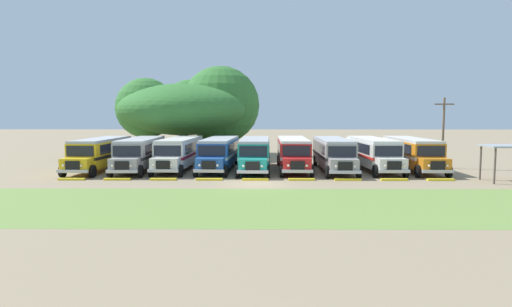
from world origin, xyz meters
TOP-DOWN VIEW (x-y plane):
  - ground_plane at (0.00, 0.00)m, footprint 220.00×220.00m
  - foreground_grass_strip at (0.00, -7.31)m, footprint 80.00×10.13m
  - parked_bus_slot_0 at (-13.96, 7.64)m, footprint 2.82×10.86m
  - parked_bus_slot_1 at (-10.38, 7.58)m, footprint 2.92×10.87m
  - parked_bus_slot_2 at (-6.94, 7.99)m, footprint 3.04×10.89m
  - parked_bus_slot_3 at (-3.32, 7.92)m, footprint 3.16×10.90m
  - parked_bus_slot_4 at (-0.12, 7.48)m, footprint 2.83×10.86m
  - parked_bus_slot_5 at (3.31, 7.84)m, footprint 2.80×10.85m
  - parked_bus_slot_6 at (6.87, 7.37)m, footprint 2.77×10.85m
  - parked_bus_slot_7 at (10.46, 7.82)m, footprint 2.99×10.88m
  - parked_bus_slot_8 at (13.99, 7.86)m, footprint 2.69×10.84m
  - curb_wheelstop_0 at (-13.95, 1.44)m, footprint 2.00×0.36m
  - curb_wheelstop_1 at (-10.46, 1.44)m, footprint 2.00×0.36m
  - curb_wheelstop_2 at (-6.97, 1.44)m, footprint 2.00×0.36m
  - curb_wheelstop_3 at (-3.49, 1.44)m, footprint 2.00×0.36m
  - curb_wheelstop_4 at (0.00, 1.44)m, footprint 2.00×0.36m
  - curb_wheelstop_5 at (3.49, 1.44)m, footprint 2.00×0.36m
  - curb_wheelstop_6 at (6.97, 1.44)m, footprint 2.00×0.36m
  - curb_wheelstop_7 at (10.46, 1.44)m, footprint 2.00×0.36m
  - curb_wheelstop_8 at (13.95, 1.44)m, footprint 2.00×0.36m
  - broad_shade_tree at (-7.97, 21.01)m, footprint 16.52×16.47m
  - utility_pole at (17.22, 9.04)m, footprint 1.80×0.20m
  - waiting_shelter at (18.63, 0.96)m, footprint 3.60×2.60m

SIDE VIEW (x-z plane):
  - ground_plane at x=0.00m, z-range 0.00..0.00m
  - foreground_grass_strip at x=0.00m, z-range 0.00..0.01m
  - curb_wheelstop_0 at x=-13.95m, z-range 0.00..0.15m
  - curb_wheelstop_1 at x=-10.46m, z-range 0.00..0.15m
  - curb_wheelstop_2 at x=-6.97m, z-range 0.00..0.15m
  - curb_wheelstop_3 at x=-3.49m, z-range 0.00..0.15m
  - curb_wheelstop_4 at x=0.00m, z-range 0.00..0.15m
  - curb_wheelstop_5 at x=3.49m, z-range 0.00..0.15m
  - curb_wheelstop_6 at x=6.97m, z-range 0.00..0.15m
  - curb_wheelstop_7 at x=10.46m, z-range 0.00..0.15m
  - curb_wheelstop_8 at x=13.95m, z-range 0.00..0.15m
  - parked_bus_slot_0 at x=-13.96m, z-range 0.17..2.99m
  - parked_bus_slot_1 at x=-10.38m, z-range 0.17..2.99m
  - parked_bus_slot_2 at x=-6.94m, z-range 0.17..2.99m
  - parked_bus_slot_3 at x=-3.32m, z-range 0.17..2.99m
  - parked_bus_slot_4 at x=-0.12m, z-range 0.17..2.99m
  - parked_bus_slot_5 at x=3.31m, z-range 0.17..2.99m
  - parked_bus_slot_6 at x=6.87m, z-range 0.17..2.99m
  - parked_bus_slot_7 at x=10.46m, z-range 0.17..2.99m
  - parked_bus_slot_8 at x=13.99m, z-range 0.17..2.99m
  - waiting_shelter at x=18.63m, z-range 1.09..3.81m
  - utility_pole at x=17.22m, z-range 0.24..6.74m
  - broad_shade_tree at x=-7.97m, z-range 0.34..11.15m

